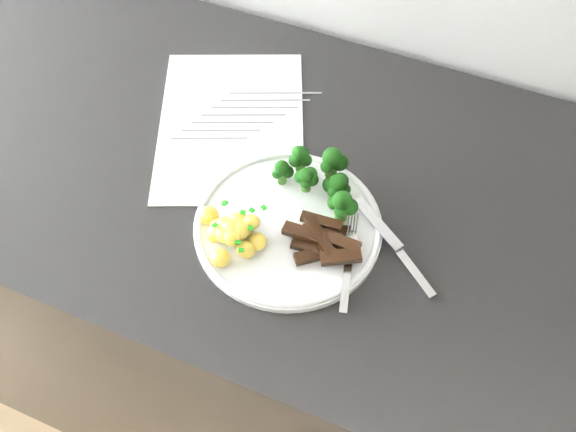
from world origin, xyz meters
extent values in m
cube|color=black|center=(-0.01, 1.67, 0.46)|extent=(2.48, 0.62, 0.93)
cube|color=silver|center=(-0.15, 1.73, 0.93)|extent=(0.32, 0.37, 0.00)
cube|color=slate|center=(-0.12, 1.81, 0.93)|extent=(0.14, 0.06, 0.00)
cube|color=slate|center=(-0.13, 1.79, 0.93)|extent=(0.13, 0.06, 0.00)
cube|color=slate|center=(-0.14, 1.77, 0.93)|extent=(0.13, 0.06, 0.00)
cube|color=slate|center=(-0.14, 1.75, 0.93)|extent=(0.12, 0.05, 0.00)
cube|color=slate|center=(-0.15, 1.73, 0.93)|extent=(0.12, 0.05, 0.00)
cube|color=slate|center=(-0.16, 1.71, 0.93)|extent=(0.11, 0.05, 0.00)
cube|color=slate|center=(-0.17, 1.69, 0.93)|extent=(0.11, 0.05, 0.00)
cylinder|color=white|center=(0.00, 1.59, 0.93)|extent=(0.26, 0.26, 0.01)
torus|color=white|center=(0.00, 1.59, 0.94)|extent=(0.25, 0.25, 0.01)
cylinder|color=#305E19|center=(0.00, 1.64, 0.96)|extent=(0.01, 0.01, 0.02)
sphere|color=black|center=(0.01, 1.64, 0.97)|extent=(0.02, 0.02, 0.02)
sphere|color=black|center=(0.00, 1.65, 0.97)|extent=(0.02, 0.02, 0.02)
sphere|color=black|center=(-0.01, 1.64, 0.97)|extent=(0.02, 0.02, 0.02)
sphere|color=black|center=(0.00, 1.64, 0.97)|extent=(0.01, 0.01, 0.01)
sphere|color=black|center=(0.00, 1.64, 0.98)|extent=(0.02, 0.02, 0.02)
cylinder|color=#305E19|center=(0.05, 1.65, 0.95)|extent=(0.02, 0.02, 0.02)
sphere|color=black|center=(0.06, 1.65, 0.97)|extent=(0.02, 0.02, 0.02)
sphere|color=black|center=(0.05, 1.66, 0.97)|extent=(0.02, 0.02, 0.02)
sphere|color=black|center=(0.04, 1.65, 0.97)|extent=(0.02, 0.02, 0.02)
sphere|color=black|center=(0.04, 1.64, 0.97)|extent=(0.02, 0.02, 0.02)
sphere|color=black|center=(0.05, 1.65, 0.98)|extent=(0.03, 0.03, 0.03)
cylinder|color=#305E19|center=(-0.04, 1.65, 0.95)|extent=(0.01, 0.01, 0.02)
sphere|color=black|center=(-0.03, 1.65, 0.96)|extent=(0.02, 0.02, 0.02)
sphere|color=black|center=(-0.04, 1.66, 0.96)|extent=(0.01, 0.01, 0.01)
sphere|color=black|center=(-0.04, 1.64, 0.96)|extent=(0.01, 0.01, 0.01)
sphere|color=black|center=(-0.04, 1.65, 0.97)|extent=(0.02, 0.02, 0.02)
cylinder|color=#305E19|center=(0.03, 1.68, 0.96)|extent=(0.02, 0.02, 0.02)
sphere|color=black|center=(0.04, 1.68, 0.98)|extent=(0.02, 0.02, 0.02)
sphere|color=black|center=(0.02, 1.69, 0.98)|extent=(0.02, 0.02, 0.02)
sphere|color=black|center=(0.02, 1.67, 0.98)|extent=(0.02, 0.02, 0.02)
sphere|color=black|center=(0.03, 1.68, 0.99)|extent=(0.03, 0.03, 0.03)
cylinder|color=#305E19|center=(-0.02, 1.67, 0.96)|extent=(0.01, 0.01, 0.02)
sphere|color=black|center=(-0.01, 1.67, 0.97)|extent=(0.02, 0.02, 0.02)
sphere|color=black|center=(-0.02, 1.68, 0.97)|extent=(0.02, 0.02, 0.02)
sphere|color=black|center=(-0.02, 1.67, 0.97)|extent=(0.02, 0.02, 0.02)
sphere|color=black|center=(-0.02, 1.67, 0.98)|extent=(0.02, 0.02, 0.02)
cylinder|color=#305E19|center=(0.06, 1.62, 0.95)|extent=(0.02, 0.02, 0.02)
sphere|color=black|center=(0.07, 1.62, 0.97)|extent=(0.02, 0.02, 0.02)
sphere|color=black|center=(0.06, 1.63, 0.97)|extent=(0.02, 0.02, 0.02)
sphere|color=black|center=(0.05, 1.62, 0.97)|extent=(0.02, 0.02, 0.02)
sphere|color=black|center=(0.06, 1.61, 0.97)|extent=(0.02, 0.02, 0.02)
sphere|color=black|center=(0.06, 1.62, 0.98)|extent=(0.03, 0.03, 0.03)
ellipsoid|color=#F0D656|center=(-0.06, 1.50, 0.95)|extent=(0.03, 0.03, 0.02)
ellipsoid|color=#F0D656|center=(-0.05, 1.56, 0.95)|extent=(0.03, 0.02, 0.02)
ellipsoid|color=#F0D656|center=(-0.08, 1.53, 0.95)|extent=(0.02, 0.02, 0.02)
ellipsoid|color=#F0D656|center=(-0.05, 1.55, 0.95)|extent=(0.03, 0.02, 0.02)
ellipsoid|color=#F0D656|center=(-0.03, 1.52, 0.95)|extent=(0.03, 0.02, 0.02)
ellipsoid|color=#F0D656|center=(-0.06, 1.56, 0.95)|extent=(0.03, 0.03, 0.03)
ellipsoid|color=#F0D656|center=(-0.02, 1.54, 0.95)|extent=(0.03, 0.03, 0.02)
ellipsoid|color=#F0D656|center=(-0.08, 1.53, 0.95)|extent=(0.03, 0.03, 0.02)
ellipsoid|color=#F0D656|center=(-0.07, 1.54, 0.95)|extent=(0.02, 0.02, 0.02)
ellipsoid|color=#F0D656|center=(-0.05, 1.52, 0.97)|extent=(0.03, 0.02, 0.02)
ellipsoid|color=#F0D656|center=(-0.08, 1.54, 0.95)|extent=(0.03, 0.03, 0.02)
ellipsoid|color=#F0D656|center=(-0.10, 1.55, 0.95)|extent=(0.03, 0.03, 0.03)
ellipsoid|color=#F0D656|center=(-0.07, 1.54, 0.96)|extent=(0.02, 0.02, 0.02)
ellipsoid|color=#F0D656|center=(-0.04, 1.56, 0.96)|extent=(0.02, 0.02, 0.02)
ellipsoid|color=#F0D656|center=(-0.06, 1.52, 0.96)|extent=(0.02, 0.02, 0.02)
ellipsoid|color=#F0D656|center=(-0.05, 1.54, 0.97)|extent=(0.03, 0.03, 0.02)
ellipsoid|color=#F0D656|center=(-0.06, 1.53, 0.97)|extent=(0.03, 0.03, 0.02)
cube|color=#10680C|center=(-0.05, 1.54, 0.97)|extent=(0.01, 0.01, 0.00)
cube|color=#10680C|center=(-0.04, 1.51, 0.97)|extent=(0.01, 0.01, 0.00)
cube|color=#10680C|center=(-0.03, 1.54, 0.97)|extent=(0.01, 0.01, 0.00)
cube|color=#10680C|center=(-0.05, 1.56, 0.97)|extent=(0.01, 0.01, 0.00)
cube|color=#10680C|center=(-0.07, 1.53, 0.97)|extent=(0.01, 0.01, 0.00)
cube|color=#10680C|center=(-0.05, 1.52, 0.97)|extent=(0.01, 0.01, 0.00)
cube|color=#10680C|center=(-0.04, 1.57, 0.97)|extent=(0.01, 0.01, 0.00)
cube|color=#10680C|center=(-0.03, 1.57, 0.98)|extent=(0.01, 0.01, 0.00)
cube|color=#10680C|center=(-0.03, 1.50, 0.98)|extent=(0.01, 0.01, 0.00)
cube|color=#10680C|center=(-0.08, 1.53, 0.98)|extent=(0.01, 0.01, 0.00)
cube|color=#10680C|center=(-0.06, 1.53, 0.97)|extent=(0.01, 0.01, 0.00)
cube|color=#10680C|center=(-0.08, 1.56, 0.98)|extent=(0.01, 0.01, 0.00)
cube|color=#10680C|center=(-0.08, 1.56, 0.97)|extent=(0.01, 0.01, 0.00)
cube|color=#10680C|center=(-0.05, 1.54, 0.97)|extent=(0.01, 0.01, 0.00)
cube|color=black|center=(0.05, 1.56, 0.94)|extent=(0.06, 0.02, 0.02)
cube|color=black|center=(0.08, 1.58, 0.94)|extent=(0.06, 0.05, 0.01)
cube|color=black|center=(0.05, 1.57, 0.94)|extent=(0.05, 0.04, 0.02)
cube|color=black|center=(0.05, 1.56, 0.94)|extent=(0.06, 0.02, 0.01)
cube|color=black|center=(0.05, 1.55, 0.94)|extent=(0.06, 0.05, 0.01)
cube|color=black|center=(0.05, 1.59, 0.94)|extent=(0.07, 0.03, 0.01)
cube|color=black|center=(0.08, 1.58, 0.95)|extent=(0.06, 0.02, 0.01)
cube|color=black|center=(0.05, 1.57, 0.96)|extent=(0.06, 0.05, 0.01)
cube|color=black|center=(0.09, 1.56, 0.95)|extent=(0.06, 0.04, 0.01)
cube|color=black|center=(0.03, 1.57, 0.95)|extent=(0.06, 0.02, 0.01)
cube|color=black|center=(0.04, 1.60, 0.95)|extent=(0.06, 0.02, 0.01)
cube|color=silver|center=(0.10, 1.53, 0.95)|extent=(0.03, 0.10, 0.01)
cube|color=silver|center=(0.09, 1.59, 0.95)|extent=(0.02, 0.02, 0.00)
cylinder|color=silver|center=(0.09, 1.61, 0.95)|extent=(0.01, 0.03, 0.00)
cylinder|color=silver|center=(0.08, 1.61, 0.95)|extent=(0.01, 0.03, 0.00)
cylinder|color=silver|center=(0.08, 1.61, 0.95)|extent=(0.01, 0.03, 0.00)
cylinder|color=silver|center=(0.08, 1.61, 0.95)|extent=(0.01, 0.03, 0.00)
cube|color=silver|center=(0.11, 1.63, 0.94)|extent=(0.09, 0.07, 0.01)
cube|color=silver|center=(0.18, 1.58, 0.94)|extent=(0.07, 0.06, 0.01)
camera|label=1|loc=(0.19, 1.13, 1.66)|focal=40.35mm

